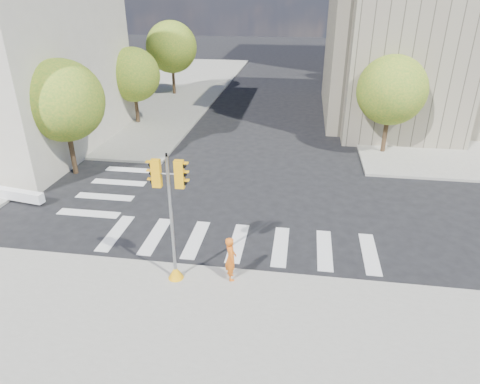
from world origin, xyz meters
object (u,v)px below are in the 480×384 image
Objects in this scene: traffic_signal at (172,229)px; photographer at (231,258)px; lamp_far at (367,45)px; lamp_near at (391,70)px.

photographer is (1.98, 0.28, -1.21)m from traffic_signal.
lamp_far is 1.68× the size of traffic_signal.
traffic_signal reaches higher than photographer.
lamp_far is at bearing -32.59° from photographer.
lamp_far is at bearing 90.00° from lamp_near.
lamp_far is 33.74m from photographer.
traffic_signal is at bearing -117.72° from lamp_near.
lamp_far reaches higher than photographer.
lamp_far is (0.00, 14.00, 0.00)m from lamp_near.
lamp_far is at bearing 70.35° from traffic_signal.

